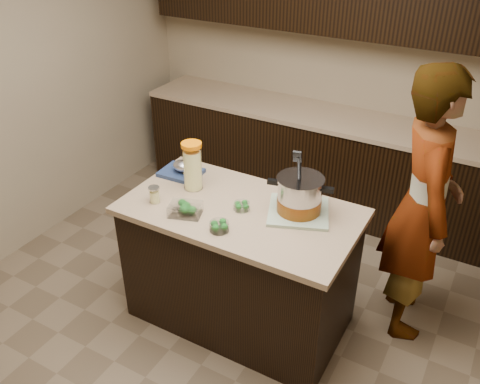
% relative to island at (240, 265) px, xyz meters
% --- Properties ---
extents(ground_plane, '(4.00, 4.00, 0.00)m').
position_rel_island_xyz_m(ground_plane, '(0.00, 0.00, -0.45)').
color(ground_plane, brown).
rests_on(ground_plane, ground).
extents(room_shell, '(4.04, 4.04, 2.72)m').
position_rel_island_xyz_m(room_shell, '(0.00, 0.00, 1.26)').
color(room_shell, tan).
rests_on(room_shell, ground).
extents(back_cabinets, '(3.60, 0.63, 2.33)m').
position_rel_island_xyz_m(back_cabinets, '(0.00, 1.74, 0.49)').
color(back_cabinets, black).
rests_on(back_cabinets, ground).
extents(island, '(1.46, 0.81, 0.90)m').
position_rel_island_xyz_m(island, '(0.00, 0.00, 0.00)').
color(island, black).
rests_on(island, ground).
extents(dish_towel, '(0.47, 0.47, 0.02)m').
position_rel_island_xyz_m(dish_towel, '(0.33, 0.13, 0.46)').
color(dish_towel, '#5D865A').
rests_on(dish_towel, island).
extents(stock_pot, '(0.39, 0.34, 0.40)m').
position_rel_island_xyz_m(stock_pot, '(0.33, 0.13, 0.56)').
color(stock_pot, '#B7B7BC').
rests_on(stock_pot, dish_towel).
extents(lemonade_pitcher, '(0.17, 0.17, 0.32)m').
position_rel_island_xyz_m(lemonade_pitcher, '(-0.39, 0.07, 0.60)').
color(lemonade_pitcher, '#F4EE95').
rests_on(lemonade_pitcher, island).
extents(mason_jar, '(0.09, 0.09, 0.11)m').
position_rel_island_xyz_m(mason_jar, '(-0.51, -0.19, 0.50)').
color(mason_jar, '#F4EE95').
rests_on(mason_jar, island).
extents(broccoli_tub_left, '(0.13, 0.13, 0.05)m').
position_rel_island_xyz_m(broccoli_tub_left, '(0.01, -0.00, 0.47)').
color(broccoli_tub_left, silver).
rests_on(broccoli_tub_left, island).
extents(broccoli_tub_right, '(0.15, 0.15, 0.05)m').
position_rel_island_xyz_m(broccoli_tub_right, '(0.01, -0.26, 0.47)').
color(broccoli_tub_right, silver).
rests_on(broccoli_tub_right, island).
extents(broccoli_tub_rect, '(0.23, 0.19, 0.07)m').
position_rel_island_xyz_m(broccoli_tub_rect, '(-0.26, -0.22, 0.48)').
color(broccoli_tub_rect, silver).
rests_on(broccoli_tub_rect, island).
extents(blue_tray, '(0.28, 0.23, 0.10)m').
position_rel_island_xyz_m(blue_tray, '(-0.56, 0.18, 0.48)').
color(blue_tray, navy).
rests_on(blue_tray, island).
extents(person, '(0.65, 0.78, 1.82)m').
position_rel_island_xyz_m(person, '(0.98, 0.56, 0.46)').
color(person, gray).
rests_on(person, ground).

